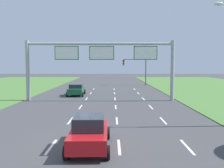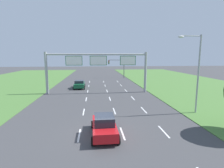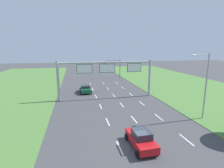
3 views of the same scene
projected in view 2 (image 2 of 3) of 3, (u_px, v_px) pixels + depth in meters
name	position (u px, v px, depth m)	size (l,w,h in m)	color
ground_plane	(101.00, 134.00, 14.11)	(200.00, 200.00, 0.00)	#424244
lane_dashes_inner_left	(84.00, 112.00, 19.83)	(0.14, 50.40, 0.01)	white
lane_dashes_inner_right	(114.00, 111.00, 20.17)	(0.14, 50.40, 0.01)	white
lane_dashes_slip	(144.00, 110.00, 20.52)	(0.14, 50.40, 0.01)	white
car_near_red	(104.00, 126.00, 13.78)	(2.11, 4.18, 1.67)	red
car_lead_silver	(79.00, 84.00, 34.67)	(2.31, 4.53, 1.56)	#145633
sign_gantry	(98.00, 64.00, 29.48)	(17.24, 0.44, 7.00)	#9EA0A5
traffic_light_mast	(118.00, 65.00, 51.27)	(4.76, 0.49, 5.60)	#47494F
street_lamp	(195.00, 67.00, 18.67)	(2.61, 0.32, 8.50)	#9EA0A5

